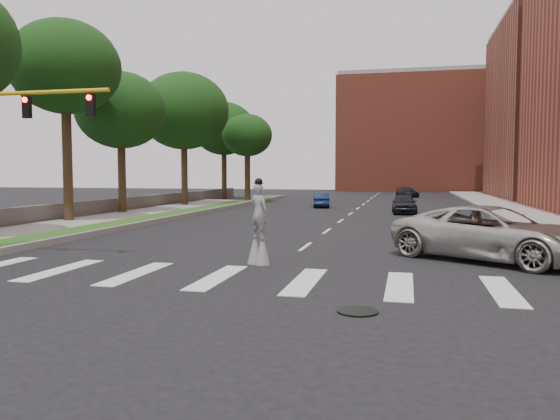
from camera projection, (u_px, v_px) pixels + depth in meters
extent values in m
plane|color=black|center=(251.00, 287.00, 14.47)|extent=(160.00, 160.00, 0.00)
cube|color=#235217|center=(169.00, 216.00, 36.50)|extent=(2.00, 60.00, 0.25)
cube|color=gray|center=(184.00, 216.00, 36.26)|extent=(0.20, 60.00, 0.28)
cube|color=gray|center=(30.00, 231.00, 27.47)|extent=(4.00, 60.00, 0.18)
cube|color=gray|center=(539.00, 217.00, 35.90)|extent=(5.00, 90.00, 0.18)
cube|color=#554F49|center=(111.00, 206.00, 39.66)|extent=(0.50, 56.00, 1.10)
cylinder|color=black|center=(357.00, 311.00, 11.84)|extent=(0.90, 0.90, 0.04)
cube|color=#9F4632|center=(421.00, 135.00, 88.24)|extent=(26.00, 14.00, 18.00)
cylinder|color=gold|center=(41.00, 92.00, 18.89)|extent=(5.20, 0.14, 0.14)
cube|color=black|center=(27.00, 107.00, 19.06)|extent=(0.28, 0.18, 0.75)
cylinder|color=#FF0C0C|center=(25.00, 100.00, 18.95)|extent=(0.18, 0.06, 0.18)
cube|color=black|center=(91.00, 105.00, 18.49)|extent=(0.28, 0.18, 0.75)
cylinder|color=#FF0C0C|center=(89.00, 98.00, 18.38)|extent=(0.18, 0.06, 0.18)
cylinder|color=#352515|center=(263.00, 252.00, 17.91)|extent=(0.07, 0.07, 0.82)
cylinder|color=#352515|center=(255.00, 251.00, 18.10)|extent=(0.07, 0.07, 0.82)
cone|color=slate|center=(263.00, 249.00, 17.91)|extent=(0.52, 0.52, 1.03)
cone|color=slate|center=(255.00, 248.00, 18.10)|extent=(0.52, 0.52, 1.03)
imported|color=slate|center=(259.00, 212.00, 17.92)|extent=(0.79, 0.67, 1.84)
sphere|color=black|center=(259.00, 182.00, 17.85)|extent=(0.26, 0.26, 0.26)
cylinder|color=black|center=(259.00, 183.00, 17.85)|extent=(0.34, 0.34, 0.02)
cube|color=yellow|center=(261.00, 196.00, 17.99)|extent=(0.22, 0.05, 0.10)
imported|color=#BBB9B1|center=(493.00, 234.00, 18.67)|extent=(7.37, 6.30, 1.88)
imported|color=black|center=(404.00, 204.00, 40.00)|extent=(1.94, 4.34, 1.45)
imported|color=navy|center=(321.00, 200.00, 47.03)|extent=(1.99, 4.00, 1.26)
imported|color=black|center=(407.00, 192.00, 65.70)|extent=(3.14, 4.43, 1.19)
cylinder|color=#352515|center=(67.00, 159.00, 32.30)|extent=(0.56, 0.56, 7.58)
ellipsoid|color=black|center=(65.00, 67.00, 31.92)|extent=(6.44, 6.44, 5.47)
cylinder|color=#352515|center=(122.00, 174.00, 39.11)|extent=(0.56, 0.56, 5.83)
ellipsoid|color=black|center=(121.00, 110.00, 38.79)|extent=(6.39, 6.39, 5.43)
cylinder|color=#352515|center=(184.00, 170.00, 47.98)|extent=(0.56, 0.56, 6.39)
ellipsoid|color=black|center=(184.00, 111.00, 47.62)|extent=(7.90, 7.90, 6.71)
cylinder|color=#352515|center=(224.00, 172.00, 60.26)|extent=(0.56, 0.56, 6.10)
ellipsoid|color=black|center=(224.00, 129.00, 59.93)|extent=(6.85, 6.85, 5.82)
cylinder|color=#352515|center=(247.00, 175.00, 53.83)|extent=(0.56, 0.56, 5.42)
ellipsoid|color=black|center=(247.00, 135.00, 53.55)|extent=(4.90, 4.90, 4.17)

